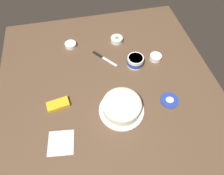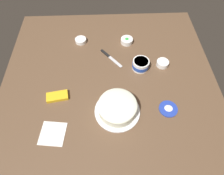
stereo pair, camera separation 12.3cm
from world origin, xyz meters
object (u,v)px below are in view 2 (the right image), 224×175
at_px(frosted_cake, 117,108).
at_px(sprinkle_bowl_green, 127,40).
at_px(frosting_tub, 141,64).
at_px(paper_napkin, 53,133).
at_px(candy_box_lower, 57,96).
at_px(spreading_knife, 109,57).
at_px(sprinkle_bowl_orange, 163,63).
at_px(sprinkle_bowl_blue, 81,40).
at_px(frosting_tub_lid, 168,109).

relative_size(frosted_cake, sprinkle_bowl_green, 2.95).
distance_m(frosting_tub, paper_napkin, 0.77).
height_order(frosted_cake, frosting_tub, frosted_cake).
bearing_deg(paper_napkin, candy_box_lower, -89.92).
height_order(spreading_knife, sprinkle_bowl_orange, sprinkle_bowl_orange).
bearing_deg(sprinkle_bowl_blue, sprinkle_bowl_orange, 156.11).
height_order(frosting_tub_lid, sprinkle_bowl_blue, sprinkle_bowl_blue).
relative_size(frosting_tub, sprinkle_bowl_green, 1.25).
xyz_separation_m(frosting_tub_lid, sprinkle_bowl_blue, (0.60, -0.66, 0.01)).
relative_size(frosted_cake, sprinkle_bowl_orange, 3.23).
distance_m(frosting_tub_lid, candy_box_lower, 0.74).
bearing_deg(candy_box_lower, spreading_knife, -145.06).
xyz_separation_m(sprinkle_bowl_green, candy_box_lower, (0.51, 0.51, -0.01)).
distance_m(sprinkle_bowl_orange, candy_box_lower, 0.80).
bearing_deg(paper_napkin, frosting_tub_lid, -169.40).
bearing_deg(sprinkle_bowl_blue, frosted_cake, 112.06).
height_order(sprinkle_bowl_green, candy_box_lower, sprinkle_bowl_green).
distance_m(spreading_knife, sprinkle_bowl_orange, 0.41).
xyz_separation_m(frosted_cake, frosting_tub_lid, (-0.33, -0.00, -0.04)).
height_order(frosting_tub, candy_box_lower, frosting_tub).
height_order(frosting_tub_lid, sprinkle_bowl_green, sprinkle_bowl_green).
height_order(frosted_cake, sprinkle_bowl_blue, frosted_cake).
distance_m(frosting_tub, sprinkle_bowl_orange, 0.17).
distance_m(sprinkle_bowl_green, paper_napkin, 0.92).
xyz_separation_m(spreading_knife, sprinkle_bowl_orange, (-0.40, 0.10, 0.01)).
bearing_deg(frosted_cake, frosting_tub_lid, -179.37).
xyz_separation_m(frosted_cake, spreading_knife, (0.04, -0.48, -0.04)).
height_order(sprinkle_bowl_blue, paper_napkin, sprinkle_bowl_blue).
distance_m(frosting_tub, sprinkle_bowl_blue, 0.55).
xyz_separation_m(frosting_tub, spreading_knife, (0.23, -0.12, -0.03)).
relative_size(frosting_tub_lid, sprinkle_bowl_orange, 1.34).
bearing_deg(paper_napkin, sprinkle_bowl_blue, -99.31).
bearing_deg(frosted_cake, sprinkle_bowl_green, -100.12).
relative_size(spreading_knife, candy_box_lower, 1.37).
bearing_deg(frosting_tub_lid, frosting_tub, -68.52).
bearing_deg(frosted_cake, sprinkle_bowl_orange, -133.61).
bearing_deg(sprinkle_bowl_blue, spreading_knife, 141.53).
distance_m(frosted_cake, frosting_tub_lid, 0.34).
distance_m(spreading_knife, sprinkle_bowl_blue, 0.30).
relative_size(frosted_cake, frosting_tub_lid, 2.41).
distance_m(frosting_tub, sprinkle_bowl_green, 0.29).
height_order(sprinkle_bowl_green, paper_napkin, sprinkle_bowl_green).
height_order(frosting_tub_lid, spreading_knife, frosting_tub_lid).
height_order(frosted_cake, frosting_tub_lid, frosted_cake).
height_order(sprinkle_bowl_blue, candy_box_lower, sprinkle_bowl_blue).
distance_m(frosted_cake, sprinkle_bowl_blue, 0.71).
bearing_deg(candy_box_lower, frosting_tub_lid, 161.36).
height_order(frosting_tub, sprinkle_bowl_orange, frosting_tub).
distance_m(sprinkle_bowl_blue, sprinkle_bowl_green, 0.38).
distance_m(frosting_tub, frosting_tub_lid, 0.38).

